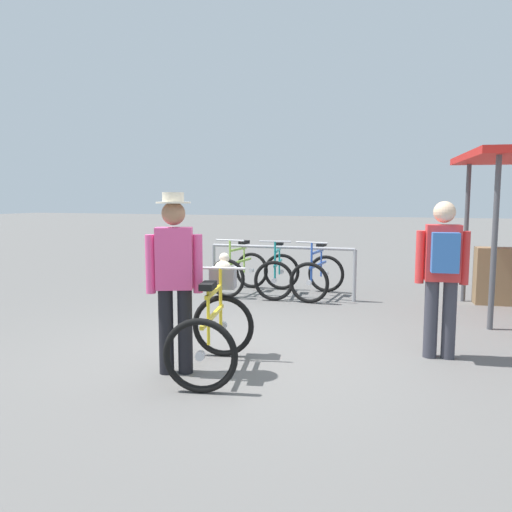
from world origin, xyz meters
TOP-DOWN VIEW (x-y plane):
  - ground_plane at (0.00, 0.00)m, footprint 80.00×80.00m
  - bike_rack_rail at (-0.47, 3.19)m, footprint 2.51×0.13m
  - racked_bike_lime at (-1.28, 3.34)m, footprint 0.73×1.16m
  - racked_bike_teal at (-0.58, 3.36)m, footprint 0.83×1.19m
  - racked_bike_blue at (0.12, 3.38)m, footprint 0.73×1.12m
  - featured_bicycle at (-0.05, -0.45)m, footprint 0.87×1.25m
  - person_with_featured_bike at (-0.35, -0.69)m, footprint 0.49×0.32m
  - pedestrian_with_backpack at (2.03, 0.62)m, footprint 0.53×0.36m

SIDE VIEW (x-z plane):
  - ground_plane at x=0.00m, z-range 0.00..0.00m
  - racked_bike_lime at x=-1.28m, z-range -0.12..0.86m
  - racked_bike_teal at x=-0.58m, z-range -0.12..0.85m
  - racked_bike_blue at x=0.12m, z-range -0.12..0.85m
  - featured_bicycle at x=-0.05m, z-range -0.06..1.03m
  - bike_rack_rail at x=-0.47m, z-range 0.20..1.08m
  - pedestrian_with_backpack at x=2.03m, z-range 0.12..1.76m
  - person_with_featured_bike at x=-0.35m, z-range 0.09..1.81m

